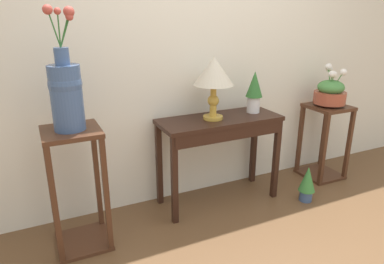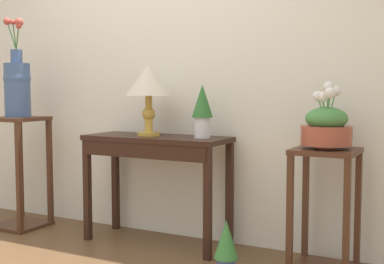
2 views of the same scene
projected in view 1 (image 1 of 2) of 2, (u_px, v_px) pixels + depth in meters
name	position (u px, v px, depth m)	size (l,w,h in m)	color
back_wall_with_art	(194.00, 36.00, 2.90)	(9.00, 0.10, 2.80)	silver
console_table	(221.00, 133.00, 2.92)	(1.03, 0.40, 0.76)	black
table_lamp	(214.00, 74.00, 2.75)	(0.32, 0.32, 0.50)	gold
potted_plant_on_console	(254.00, 90.00, 2.99)	(0.14, 0.14, 0.36)	silver
pedestal_stand_left	(78.00, 190.00, 2.41)	(0.37, 0.37, 0.87)	#472819
flower_vase_tall_left	(66.00, 90.00, 2.18)	(0.21, 0.21, 0.76)	#3D5684
pedestal_stand_right	(324.00, 142.00, 3.48)	(0.37, 0.37, 0.74)	#472819
planter_bowl_wide_right	(330.00, 92.00, 3.32)	(0.30, 0.30, 0.39)	#9E4733
potted_plant_floor	(307.00, 182.00, 3.06)	(0.14, 0.14, 0.33)	#3D5684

